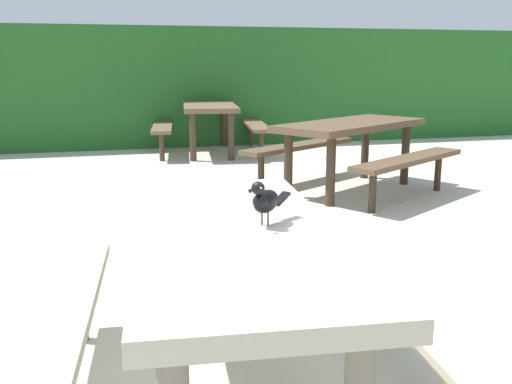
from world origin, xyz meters
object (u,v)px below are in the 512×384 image
(picnic_table_foreground, at_px, (236,272))
(picnic_table_mid_right, at_px, (350,139))
(bird_grackle, at_px, (265,200))
(picnic_table_mid_left, at_px, (209,116))

(picnic_table_foreground, xyz_separation_m, picnic_table_mid_right, (2.08, 3.58, 0.00))
(picnic_table_foreground, height_order, picnic_table_mid_right, same)
(picnic_table_foreground, xyz_separation_m, bird_grackle, (0.11, -0.01, 0.29))
(bird_grackle, height_order, picnic_table_mid_right, bird_grackle)
(bird_grackle, height_order, picnic_table_mid_left, bird_grackle)
(picnic_table_foreground, distance_m, picnic_table_mid_right, 4.14)
(picnic_table_mid_left, relative_size, picnic_table_mid_right, 0.82)
(picnic_table_foreground, relative_size, picnic_table_mid_right, 0.80)
(bird_grackle, xyz_separation_m, picnic_table_mid_right, (1.97, 3.59, -0.29))
(bird_grackle, bearing_deg, picnic_table_mid_right, 61.29)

